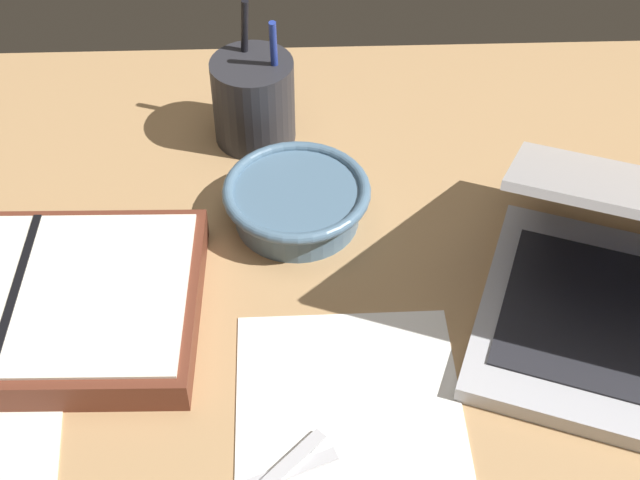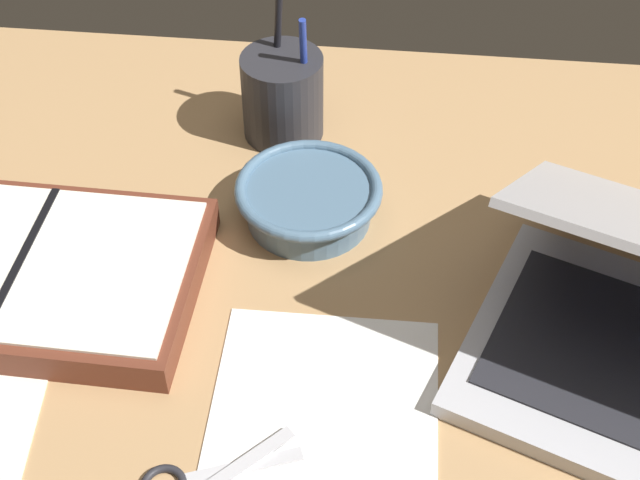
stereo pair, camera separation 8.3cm
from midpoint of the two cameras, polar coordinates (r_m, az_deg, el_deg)
desk_top at (r=84.44cm, az=-4.23°, el=-7.28°), size 140.00×100.00×2.00cm
bowl at (r=93.30cm, az=-4.30°, el=2.40°), size 15.50×15.50×4.69cm
pen_cup at (r=103.10cm, az=-6.71°, el=8.79°), size 9.39×9.39×16.32cm
planner at (r=90.38cm, az=-21.31°, el=-3.94°), size 34.30×22.90×3.86cm
paper_sheet_front at (r=77.36cm, az=-1.23°, el=-12.96°), size 20.17×28.42×0.16cm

